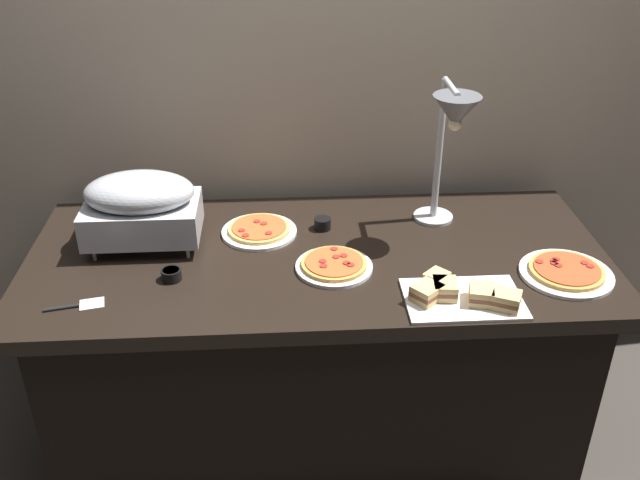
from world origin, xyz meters
The scene contains 12 objects.
ground_plane centered at (0.00, 0.00, 0.00)m, with size 8.00×8.00×0.00m, color #38332D.
back_wall centered at (0.00, 0.50, 1.20)m, with size 4.40×0.04×2.40m, color tan.
buffet_table centered at (0.00, 0.00, 0.39)m, with size 1.90×0.84×0.76m.
chafing_dish centered at (-0.57, 0.09, 0.91)m, with size 0.37×0.24×0.26m.
heat_lamp centered at (0.43, 0.08, 1.16)m, with size 0.15×0.31×0.52m.
pizza_plate_front centered at (0.77, -0.18, 0.77)m, with size 0.29×0.29×0.03m.
pizza_plate_center centered at (-0.19, 0.15, 0.77)m, with size 0.26×0.26×0.03m.
pizza_plate_raised_stand centered at (0.05, -0.10, 0.77)m, with size 0.25×0.25×0.03m.
sandwich_platter centered at (0.40, -0.30, 0.78)m, with size 0.35×0.23×0.06m.
sauce_cup_near centered at (-0.46, -0.13, 0.78)m, with size 0.06×0.06×0.04m.
sauce_cup_far centered at (0.03, 0.17, 0.78)m, with size 0.06×0.06×0.04m.
serving_spatula centered at (-0.72, -0.26, 0.76)m, with size 0.17×0.07×0.01m.
Camera 1 is at (-0.11, -1.97, 1.94)m, focal length 39.31 mm.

